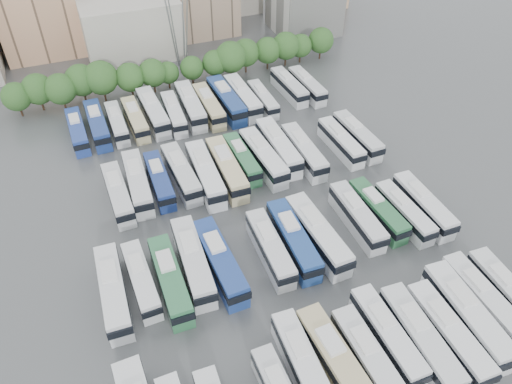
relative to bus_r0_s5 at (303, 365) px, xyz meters
name	(u,v)px	position (x,y,z in m)	size (l,w,h in m)	color
ground	(263,223)	(4.86, 22.63, -1.88)	(220.00, 220.00, 0.00)	#424447
tree_line	(176,67)	(3.77, 64.73, 2.40)	(66.21, 7.70, 7.99)	black
city_buildings	(114,0)	(-2.60, 94.49, 6.00)	(102.00, 35.00, 20.00)	#9E998E
bus_r0_s5	(303,365)	(0.00, 0.00, 0.00)	(3.13, 12.27, 3.82)	silver
bus_r0_s6	(337,363)	(3.29, -1.11, 0.15)	(3.48, 13.28, 4.13)	tan
bus_r0_s7	(370,361)	(6.59, -2.16, 0.04)	(2.77, 12.46, 3.90)	silver
bus_r0_s8	(387,336)	(10.00, -0.16, -0.01)	(2.69, 12.10, 3.79)	silver
bus_r0_s9	(420,339)	(12.98, -1.88, 0.13)	(3.39, 13.14, 4.09)	silver
bus_r0_s10	(448,334)	(16.26, -2.43, 0.08)	(2.95, 12.72, 3.98)	white
bus_r0_s11	(466,315)	(19.59, -1.34, 0.22)	(3.63, 13.73, 4.27)	silver
bus_r0_s12	(482,299)	(22.89, -0.06, 0.03)	(2.79, 12.37, 3.87)	silver
bus_r0_s13	(507,293)	(26.24, -0.52, 0.01)	(3.15, 12.30, 3.83)	silver
bus_r1_s0	(113,291)	(-16.62, 16.74, 0.10)	(3.20, 12.90, 4.02)	silver
bus_r1_s1	(141,280)	(-13.21, 17.44, -0.15)	(2.80, 11.26, 3.51)	silver
bus_r1_s2	(170,280)	(-9.98, 15.94, 0.07)	(2.87, 12.67, 3.97)	#2E6C44
bus_r1_s3	(193,261)	(-6.63, 17.70, 0.17)	(3.55, 13.42, 4.17)	silver
bus_r1_s4	(220,261)	(-3.55, 16.44, 0.16)	(3.36, 13.32, 4.15)	navy
bus_r1_s6	(270,248)	(3.20, 16.36, -0.01)	(3.05, 12.22, 3.81)	silver
bus_r1_s7	(293,240)	(6.51, 16.49, 0.12)	(3.33, 13.06, 4.07)	navy
bus_r1_s8	(317,234)	(9.83, 16.14, 0.22)	(3.56, 13.69, 4.26)	silver
bus_r1_s10	(357,216)	(16.56, 17.38, 0.00)	(2.90, 12.20, 3.81)	silver
bus_r1_s11	(377,210)	(19.86, 17.46, -0.07)	(3.04, 11.80, 3.67)	#2B653E
bus_r1_s12	(404,212)	(23.13, 15.81, -0.13)	(2.81, 11.43, 3.56)	silver
bus_r1_s13	(423,205)	(26.40, 15.97, -0.01)	(2.75, 12.13, 3.80)	silver
bus_r2_s1	(118,194)	(-13.08, 34.19, -0.01)	(2.88, 12.15, 3.80)	silver
bus_r2_s2	(138,183)	(-9.95, 35.52, 0.10)	(3.36, 12.96, 4.03)	silver
bus_r2_s3	(159,180)	(-6.81, 35.14, -0.09)	(2.74, 11.63, 3.63)	navy
bus_r2_s4	(181,173)	(-3.38, 35.37, 0.06)	(3.29, 12.66, 3.94)	silver
bus_r2_s5	(206,174)	(-0.06, 33.65, 0.21)	(3.40, 13.61, 4.24)	white
bus_r2_s6	(227,169)	(3.35, 33.73, 0.18)	(3.16, 13.39, 4.18)	beige
bus_r2_s7	(242,159)	(6.49, 35.58, -0.13)	(2.61, 11.36, 3.56)	#2E6D43
bus_r2_s8	(263,157)	(9.63, 34.38, 0.14)	(3.47, 13.21, 4.11)	silver
bus_r2_s9	(278,147)	(12.91, 35.98, 0.18)	(3.03, 13.37, 4.19)	white
bus_r2_s10	(304,151)	(16.25, 33.55, 0.07)	(2.95, 12.66, 3.96)	silver
bus_r2_s12	(341,142)	(23.14, 33.82, -0.08)	(2.78, 11.69, 3.65)	white
bus_r2_s13	(357,136)	(26.49, 34.29, -0.01)	(3.03, 12.17, 3.79)	silver
bus_r3_s0	(77,131)	(-16.65, 53.08, -0.10)	(2.76, 11.56, 3.61)	navy
bus_r3_s1	(97,124)	(-13.22, 53.60, 0.06)	(2.93, 12.60, 3.94)	navy
bus_r3_s2	(117,123)	(-10.00, 53.16, -0.17)	(2.47, 11.05, 3.46)	silver
bus_r3_s3	(135,119)	(-6.82, 53.13, -0.09)	(2.87, 11.67, 3.64)	#C4B887
bus_r3_s4	(153,112)	(-3.48, 53.87, 0.17)	(3.43, 13.39, 4.17)	silver
bus_r3_s5	(174,113)	(-0.11, 52.41, -0.09)	(3.07, 11.72, 3.64)	silver
bus_r3_s6	(191,106)	(3.28, 53.50, 0.17)	(3.34, 13.36, 4.16)	silver
bus_r3_s7	(209,106)	(6.39, 52.44, 0.04)	(2.72, 12.41, 3.89)	#C6B888
bus_r3_s8	(226,100)	(9.86, 52.81, 0.23)	(3.42, 13.74, 4.28)	navy
bus_r3_s9	(243,97)	(13.06, 52.89, 0.14)	(3.12, 13.14, 4.11)	white
bus_r3_s10	(263,99)	(16.51, 51.37, -0.21)	(2.49, 10.85, 3.39)	silver
bus_r3_s12	(289,86)	(22.88, 53.69, -0.06)	(3.06, 11.86, 3.69)	silver
bus_r3_s13	(307,86)	(26.24, 52.70, -0.07)	(2.90, 11.79, 3.68)	silver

